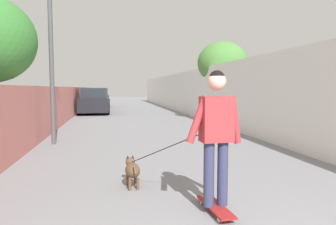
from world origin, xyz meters
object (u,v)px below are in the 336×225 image
Objects in this scene: skateboard at (215,207)px; lamp_post at (50,27)px; dog at (133,169)px; tree_right_near at (222,63)px; person_skateboarder at (216,127)px; car_far at (98,98)px; car_near at (95,102)px.

lamp_post is at bearing 27.90° from skateboard.
tree_right_near is at bearing -27.82° from dog.
tree_right_near is at bearing -52.37° from lamp_post.
tree_right_near is 2.51× the size of dog.
skateboard is 0.49× the size of person_skateboarder.
dog reaches higher than skateboard.
person_skateboarder is 1.69m from dog.
car_far is (21.90, 2.19, 0.65)m from skateboard.
dog is 0.38× the size of car_near.
lamp_post reaches higher than dog.
lamp_post reaches higher than car_near.
car_near reaches higher than skateboard.
skateboard is 0.21× the size of car_near.
person_skateboarder is 22.02m from car_far.
lamp_post is 5.72× the size of skateboard.
person_skateboarder is at bearing 179.55° from skateboard.
person_skateboarder is (-0.00, 0.00, 0.98)m from skateboard.
skateboard is at bearing -0.45° from person_skateboarder.
tree_right_near is 2.25× the size of person_skateboarder.
tree_right_near is 0.80× the size of lamp_post.
lamp_post is at bearing 24.40° from dog.
lamp_post is 5.33m from dog.
dog is (-9.31, 4.92, -2.42)m from tree_right_near.
car_far is at bearing -2.07° from lamp_post.
dog is (1.17, 0.93, 0.21)m from skateboard.
dog is (-4.09, -1.86, -2.87)m from lamp_post.
lamp_post is 6.31m from person_skateboarder.
car_near is at bearing 7.93° from skateboard.
car_far is (20.73, 1.26, 0.44)m from dog.
tree_right_near reaches higher than car_near.
car_near is (15.71, 2.19, -0.34)m from person_skateboarder.
car_far is (16.64, -0.60, -2.43)m from lamp_post.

